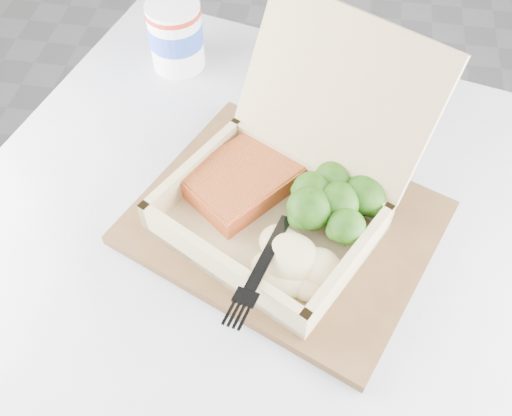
% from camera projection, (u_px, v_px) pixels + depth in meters
% --- Properties ---
extents(cafe_table, '(0.93, 0.93, 0.72)m').
position_uv_depth(cafe_table, '(271.00, 341.00, 0.76)').
color(cafe_table, black).
rests_on(cafe_table, floor).
extents(serving_tray, '(0.39, 0.35, 0.01)m').
position_uv_depth(serving_tray, '(284.00, 223.00, 0.64)').
color(serving_tray, brown).
rests_on(serving_tray, cafe_table).
extents(takeout_container, '(0.30, 0.32, 0.19)m').
position_uv_depth(takeout_container, '(290.00, 179.00, 0.61)').
color(takeout_container, tan).
rests_on(takeout_container, serving_tray).
extents(salmon_fillet, '(0.15, 0.15, 0.02)m').
position_uv_depth(salmon_fillet, '(242.00, 180.00, 0.64)').
color(salmon_fillet, orange).
rests_on(salmon_fillet, takeout_container).
extents(broccoli_pile, '(0.11, 0.11, 0.04)m').
position_uv_depth(broccoli_pile, '(338.00, 207.00, 0.61)').
color(broccoli_pile, '#336F18').
rests_on(broccoli_pile, takeout_container).
extents(mashed_potatoes, '(0.09, 0.08, 0.03)m').
position_uv_depth(mashed_potatoes, '(290.00, 257.00, 0.57)').
color(mashed_potatoes, beige).
rests_on(mashed_potatoes, takeout_container).
extents(plastic_fork, '(0.05, 0.16, 0.02)m').
position_uv_depth(plastic_fork, '(276.00, 236.00, 0.57)').
color(plastic_fork, black).
rests_on(plastic_fork, mashed_potatoes).
extents(paper_cup, '(0.08, 0.08, 0.09)m').
position_uv_depth(paper_cup, '(176.00, 34.00, 0.77)').
color(paper_cup, white).
rests_on(paper_cup, cafe_table).
extents(receipt, '(0.13, 0.17, 0.00)m').
position_uv_depth(receipt, '(317.00, 119.00, 0.75)').
color(receipt, white).
rests_on(receipt, cafe_table).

